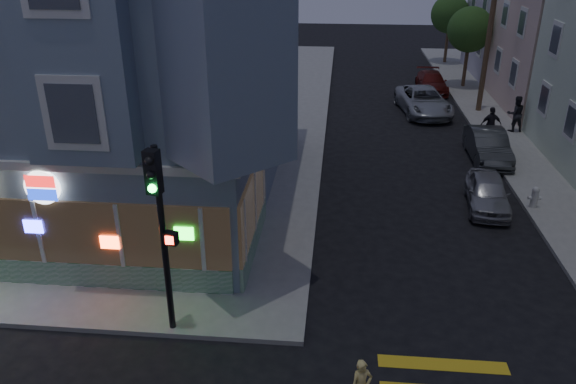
# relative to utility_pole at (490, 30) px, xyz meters

# --- Properties ---
(sidewalk_nw) EXTENTS (33.00, 42.00, 0.15)m
(sidewalk_nw) POSITION_rel_utility_pole_xyz_m (-25.50, -1.00, -4.72)
(sidewalk_nw) COLOR gray
(sidewalk_nw) RESTS_ON ground
(corner_building) EXTENTS (14.60, 14.60, 11.40)m
(corner_building) POSITION_rel_utility_pole_xyz_m (-18.00, -13.02, 1.02)
(corner_building) COLOR slate
(corner_building) RESTS_ON sidewalk_nw
(row_house_d) EXTENTS (12.00, 8.60, 10.50)m
(row_house_d) POSITION_rel_utility_pole_xyz_m (7.50, 10.00, 0.60)
(row_house_d) COLOR #A09AAA
(row_house_d) RESTS_ON sidewalk_ne
(utility_pole) EXTENTS (2.20, 0.30, 9.00)m
(utility_pole) POSITION_rel_utility_pole_xyz_m (0.00, 0.00, 0.00)
(utility_pole) COLOR #4C3826
(utility_pole) RESTS_ON sidewalk_ne
(street_tree_near) EXTENTS (3.00, 3.00, 5.30)m
(street_tree_near) POSITION_rel_utility_pole_xyz_m (0.20, 6.00, -0.86)
(street_tree_near) COLOR #4C3826
(street_tree_near) RESTS_ON sidewalk_ne
(street_tree_far) EXTENTS (3.00, 3.00, 5.30)m
(street_tree_far) POSITION_rel_utility_pole_xyz_m (0.20, 14.00, -0.86)
(street_tree_far) COLOR #4C3826
(street_tree_far) RESTS_ON sidewalk_ne
(pedestrian_a) EXTENTS (1.02, 0.85, 1.90)m
(pedestrian_a) POSITION_rel_utility_pole_xyz_m (1.00, -3.85, -3.69)
(pedestrian_a) COLOR black
(pedestrian_a) RESTS_ON sidewalk_ne
(pedestrian_b) EXTENTS (1.11, 0.58, 1.81)m
(pedestrian_b) POSITION_rel_utility_pole_xyz_m (-0.70, -5.75, -3.74)
(pedestrian_b) COLOR black
(pedestrian_b) RESTS_ON sidewalk_ne
(parked_car_a) EXTENTS (1.91, 3.90, 1.28)m
(parked_car_a) POSITION_rel_utility_pole_xyz_m (-2.45, -13.16, -4.16)
(parked_car_a) COLOR #97999E
(parked_car_a) RESTS_ON ground
(parked_car_b) EXTENTS (1.58, 4.42, 1.45)m
(parked_car_b) POSITION_rel_utility_pole_xyz_m (-1.30, -7.96, -4.07)
(parked_car_b) COLOR #393D3F
(parked_car_b) RESTS_ON ground
(parked_car_c) EXTENTS (1.86, 4.47, 1.29)m
(parked_car_c) POSITION_rel_utility_pole_xyz_m (-2.16, 4.71, -4.15)
(parked_car_c) COLOR maroon
(parked_car_c) RESTS_ON ground
(parked_car_d) EXTENTS (3.24, 5.75, 1.52)m
(parked_car_d) POSITION_rel_utility_pole_xyz_m (-3.36, -0.49, -4.04)
(parked_car_d) COLOR #A6ABB1
(parked_car_d) RESTS_ON ground
(traffic_signal) EXTENTS (0.63, 0.58, 5.17)m
(traffic_signal) POSITION_rel_utility_pole_xyz_m (-12.53, -21.83, -1.15)
(traffic_signal) COLOR black
(traffic_signal) RESTS_ON sidewalk_nw
(fire_hydrant) EXTENTS (0.49, 0.28, 0.85)m
(fire_hydrant) POSITION_rel_utility_pole_xyz_m (-0.70, -13.27, -4.20)
(fire_hydrant) COLOR silver
(fire_hydrant) RESTS_ON sidewalk_ne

